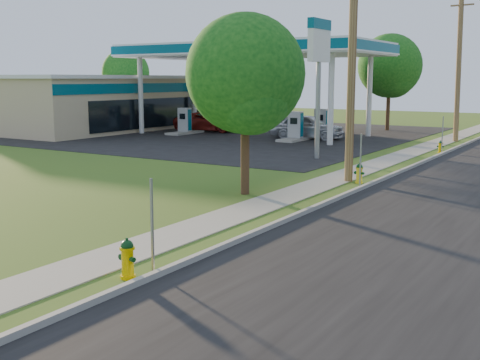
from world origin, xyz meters
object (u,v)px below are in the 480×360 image
at_px(fuel_pump_ne, 295,130).
at_px(hydrant_near, 127,259).
at_px(fuel_pump_sw, 216,121).
at_px(car_red, 210,122).
at_px(price_pylon, 319,49).
at_px(tree_back, 126,74).
at_px(tree_lot, 391,68).
at_px(fuel_pump_nw, 185,124).
at_px(fuel_pump_se, 321,126).
at_px(utility_pole_mid, 352,53).
at_px(hydrant_far, 440,147).
at_px(tree_verge, 246,79).
at_px(utility_pole_far, 459,66).
at_px(car_silver, 307,126).
at_px(hydrant_mid, 359,173).

bearing_deg(fuel_pump_ne, hydrant_near, -70.11).
height_order(fuel_pump_sw, car_red, fuel_pump_sw).
xyz_separation_m(price_pylon, tree_back, (-27.38, 16.00, -1.04)).
bearing_deg(car_red, tree_lot, -64.67).
relative_size(fuel_pump_nw, price_pylon, 0.47).
bearing_deg(fuel_pump_ne, fuel_pump_se, 90.00).
bearing_deg(utility_pole_mid, hydrant_far, 86.18).
relative_size(price_pylon, tree_verge, 1.11).
bearing_deg(tree_back, fuel_pump_ne, -20.79).
bearing_deg(fuel_pump_sw, price_pylon, -39.40).
distance_m(utility_pole_far, car_red, 18.18).
height_order(fuel_pump_sw, car_silver, fuel_pump_sw).
bearing_deg(hydrant_mid, car_silver, 122.41).
distance_m(utility_pole_far, hydrant_near, 31.63).
height_order(fuel_pump_se, hydrant_mid, fuel_pump_se).
relative_size(fuel_pump_nw, car_red, 0.59).
relative_size(utility_pole_mid, fuel_pump_se, 3.06).
height_order(hydrant_near, hydrant_far, hydrant_near).
distance_m(hydrant_mid, car_red, 24.08).
relative_size(tree_back, car_red, 1.26).
xyz_separation_m(fuel_pump_nw, tree_back, (-13.38, 8.50, 3.67)).
relative_size(fuel_pump_nw, tree_verge, 0.52).
distance_m(fuel_pump_sw, tree_back, 14.58).
distance_m(fuel_pump_sw, car_red, 1.30).
bearing_deg(hydrant_near, utility_pole_far, 91.13).
bearing_deg(car_silver, hydrant_mid, -153.01).
height_order(fuel_pump_nw, fuel_pump_sw, same).
bearing_deg(fuel_pump_ne, fuel_pump_nw, 180.00).
height_order(fuel_pump_ne, fuel_pump_sw, same).
relative_size(fuel_pump_sw, fuel_pump_se, 1.00).
height_order(tree_verge, tree_back, tree_back).
relative_size(tree_lot, hydrant_near, 8.84).
bearing_deg(price_pylon, car_red, 143.18).
bearing_deg(utility_pole_mid, hydrant_mid, -18.08).
bearing_deg(utility_pole_mid, tree_back, 145.50).
distance_m(utility_pole_far, tree_verge, 22.55).
bearing_deg(tree_verge, tree_lot, 98.66).
xyz_separation_m(fuel_pump_ne, fuel_pump_se, (0.00, 4.00, 0.00)).
height_order(fuel_pump_nw, tree_lot, tree_lot).
height_order(fuel_pump_nw, car_silver, fuel_pump_nw).
xyz_separation_m(utility_pole_mid, price_pylon, (-3.90, 5.50, 0.48)).
distance_m(fuel_pump_nw, tree_back, 16.27).
bearing_deg(hydrant_near, hydrant_far, 89.68).
distance_m(fuel_pump_sw, tree_verge, 26.90).
distance_m(price_pylon, hydrant_mid, 8.77).
relative_size(fuel_pump_ne, fuel_pump_se, 1.00).
relative_size(utility_pole_mid, hydrant_far, 14.16).
bearing_deg(car_red, hydrant_far, -113.94).
relative_size(fuel_pump_ne, hydrant_far, 4.62).
relative_size(price_pylon, hydrant_far, 9.90).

